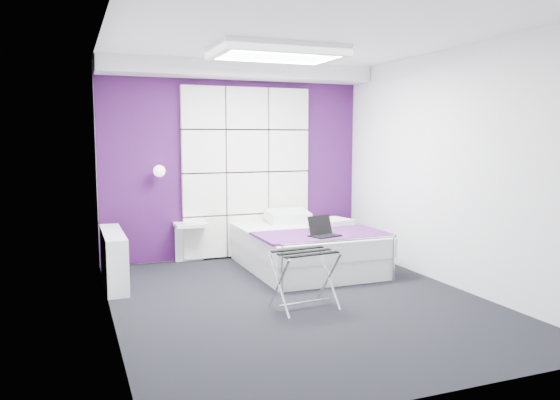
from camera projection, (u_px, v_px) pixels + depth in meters
name	position (u px, v px, depth m)	size (l,w,h in m)	color
floor	(298.00, 300.00, 5.52)	(4.40, 4.40, 0.00)	black
ceiling	(299.00, 37.00, 5.23)	(4.40, 4.40, 0.00)	white
wall_back	(235.00, 163.00, 7.41)	(3.60, 3.60, 0.00)	white
wall_left	(108.00, 177.00, 4.73)	(4.40, 4.40, 0.00)	white
wall_right	(448.00, 168.00, 6.02)	(4.40, 4.40, 0.00)	white
accent_wall	(235.00, 163.00, 7.40)	(3.58, 0.02, 2.58)	#3B1046
soffit	(240.00, 71.00, 7.04)	(3.58, 0.50, 0.20)	white
headboard	(247.00, 172.00, 7.43)	(1.80, 0.08, 2.30)	silver
skylight	(277.00, 51.00, 5.79)	(1.36, 0.86, 0.12)	white
wall_lamp	(159.00, 171.00, 6.91)	(0.15, 0.15, 0.15)	white
radiator	(114.00, 258.00, 6.08)	(0.22, 1.20, 0.60)	white
bed	(306.00, 247.00, 6.84)	(1.53, 1.84, 0.65)	white
nightstand	(191.00, 225.00, 7.10)	(0.42, 0.33, 0.05)	white
luggage_rack	(304.00, 280.00, 5.23)	(0.57, 0.42, 0.56)	silver
laptop	(323.00, 231.00, 6.23)	(0.33, 0.24, 0.24)	black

